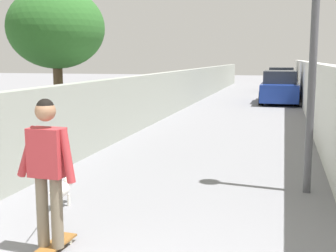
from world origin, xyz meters
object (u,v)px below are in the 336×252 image
object	(u,v)px
person_skateboarder	(48,162)
car_near	(280,88)
car_far	(281,80)
skateboard	(51,248)
dog	(62,189)
tree_left_near	(56,29)

from	to	relation	value
person_skateboarder	car_near	distance (m)	17.85
person_skateboarder	car_far	xyz separation A→B (m)	(25.74, -2.24, -0.33)
car_near	car_far	size ratio (longest dim) A/B	1.10
car_near	skateboard	bearing A→B (deg)	172.80
person_skateboarder	car_far	bearing A→B (deg)	-4.97
dog	car_near	bearing A→B (deg)	-9.94
tree_left_near	person_skateboarder	world-z (taller)	tree_left_near
skateboard	person_skateboarder	bearing A→B (deg)	-116.57
person_skateboarder	car_near	size ratio (longest dim) A/B	0.39
dog	skateboard	bearing A→B (deg)	-156.43
skateboard	dog	size ratio (longest dim) A/B	0.48
tree_left_near	person_skateboarder	xyz separation A→B (m)	(-5.55, -2.88, -1.79)
car_far	dog	bearing A→B (deg)	173.30
skateboard	person_skateboarder	size ratio (longest dim) A/B	0.50
skateboard	car_near	world-z (taller)	car_near
car_near	person_skateboarder	bearing A→B (deg)	172.80
dog	car_near	world-z (taller)	car_near
skateboard	dog	xyz separation A→B (m)	(1.42, 0.62, 0.21)
skateboard	dog	world-z (taller)	dog
person_skateboarder	car_near	world-z (taller)	person_skateboarder
skateboard	person_skateboarder	world-z (taller)	person_skateboarder
tree_left_near	car_near	size ratio (longest dim) A/B	0.90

